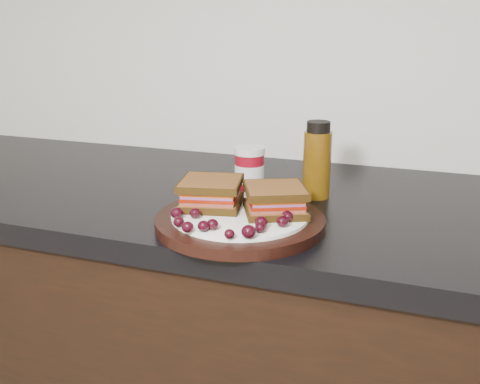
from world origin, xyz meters
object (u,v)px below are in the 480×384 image
(sandwich_left, at_px, (211,193))
(oil_bottle, at_px, (317,160))
(condiment_jar, at_px, (249,169))
(plate, at_px, (240,221))

(sandwich_left, height_order, oil_bottle, oil_bottle)
(condiment_jar, bearing_deg, oil_bottle, 3.57)
(plate, relative_size, condiment_jar, 3.11)
(condiment_jar, bearing_deg, sandwich_left, -93.06)
(condiment_jar, bearing_deg, plate, -75.71)
(sandwich_left, relative_size, oil_bottle, 0.69)
(plate, xyz_separation_m, oil_bottle, (0.08, 0.20, 0.06))
(sandwich_left, bearing_deg, plate, -28.77)
(condiment_jar, xyz_separation_m, oil_bottle, (0.13, 0.01, 0.03))
(oil_bottle, bearing_deg, plate, -112.66)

